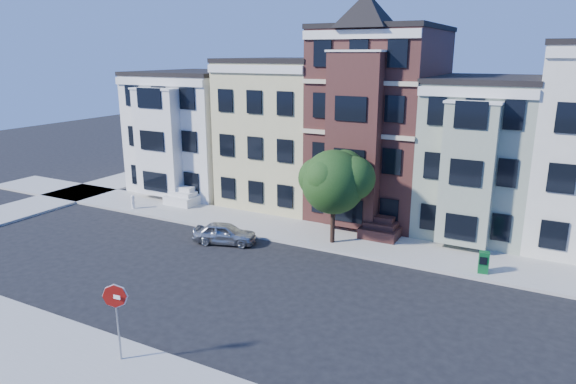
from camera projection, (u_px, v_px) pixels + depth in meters
The scene contains 11 objects.
ground at pixel (273, 296), 23.25m from camera, with size 120.00×120.00×0.00m, color black.
far_sidewalk at pixel (340, 239), 30.03m from camera, with size 60.00×4.00×0.15m, color #9E9B93.
house_white at pixel (200, 132), 41.24m from camera, with size 8.00×9.00×9.00m, color silver.
house_yellow at pixel (288, 133), 37.47m from camera, with size 7.00×9.00×10.00m, color #CDC38A.
house_brown at pixel (380, 125), 34.02m from camera, with size 7.00×9.00×12.00m, color #43201C.
house_green at pixel (481, 156), 31.45m from camera, with size 6.00×9.00×9.00m, color gray.
street_tree at pixel (334, 186), 28.55m from camera, with size 5.68×5.68×6.61m, color #274B1B, non-canonical shape.
parked_car at pixel (225, 233), 29.49m from camera, with size 1.46×3.63×1.24m, color #9EA1A6.
newspaper_box at pixel (484, 262), 25.19m from camera, with size 0.49×0.43×1.08m, color #0D5626.
fire_hydrant at pixel (133, 203), 35.69m from camera, with size 0.27×0.27×0.77m, color white.
stop_sign at pixel (117, 318), 17.74m from camera, with size 0.90×0.12×3.26m, color #A5140D, non-canonical shape.
Camera 1 is at (10.63, -18.37, 10.61)m, focal length 32.00 mm.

